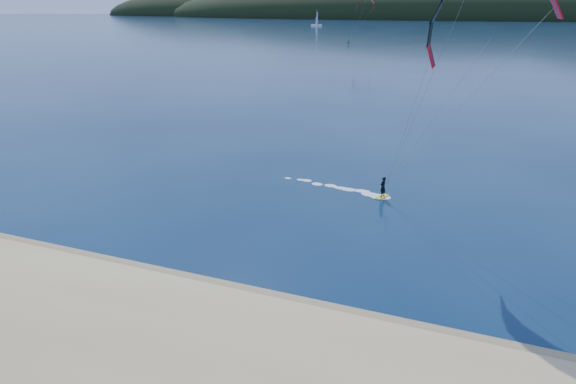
{
  "coord_description": "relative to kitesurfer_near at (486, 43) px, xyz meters",
  "views": [
    {
      "loc": [
        12.63,
        -17.37,
        16.53
      ],
      "look_at": [
        2.43,
        10.0,
        5.0
      ],
      "focal_mm": 29.53,
      "sensor_mm": 36.0,
      "label": 1
    }
  ],
  "objects": [
    {
      "name": "ground",
      "position": [
        -13.53,
        -20.1,
        -14.09
      ],
      "size": [
        1800.0,
        1800.0,
        0.0
      ],
      "primitive_type": "plane",
      "color": "#081C3C",
      "rests_on": "ground"
    },
    {
      "name": "wet_sand",
      "position": [
        -13.53,
        -15.6,
        -14.04
      ],
      "size": [
        220.0,
        2.5,
        0.1
      ],
      "color": "olive",
      "rests_on": "ground"
    },
    {
      "name": "headland",
      "position": [
        -12.9,
        725.19,
        -14.09
      ],
      "size": [
        1200.0,
        310.0,
        140.0
      ],
      "color": "black",
      "rests_on": "ground"
    },
    {
      "name": "kitesurfer_near",
      "position": [
        0.0,
        0.0,
        0.0
      ],
      "size": [
        22.61,
        6.77,
        18.33
      ],
      "color": "#D0D519",
      "rests_on": "ground"
    },
    {
      "name": "kitesurfer_far",
      "position": [
        -45.6,
        176.74,
        1.49
      ],
      "size": [
        12.14,
        5.68,
        18.1
      ],
      "color": "#D0D519",
      "rests_on": "ground"
    },
    {
      "name": "sailboat",
      "position": [
        -128.49,
        375.51,
        -13.12
      ],
      "size": [
        9.2,
        6.01,
        13.26
      ],
      "color": "white",
      "rests_on": "ground"
    }
  ]
}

